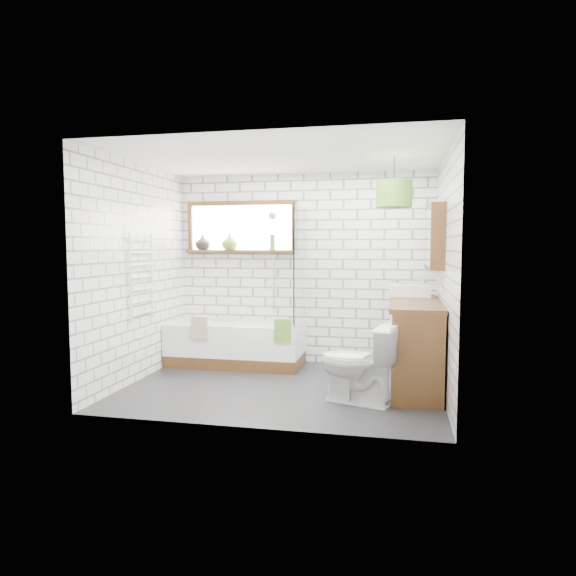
% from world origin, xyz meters
% --- Properties ---
extents(floor, '(3.40, 2.60, 0.01)m').
position_xyz_m(floor, '(0.00, 0.00, -0.01)').
color(floor, black).
rests_on(floor, ground).
extents(ceiling, '(3.40, 2.60, 0.01)m').
position_xyz_m(ceiling, '(0.00, 0.00, 2.50)').
color(ceiling, white).
rests_on(ceiling, ground).
extents(wall_back, '(3.40, 0.01, 2.50)m').
position_xyz_m(wall_back, '(0.00, 1.30, 1.25)').
color(wall_back, white).
rests_on(wall_back, ground).
extents(wall_front, '(3.40, 0.01, 2.50)m').
position_xyz_m(wall_front, '(0.00, -1.30, 1.25)').
color(wall_front, white).
rests_on(wall_front, ground).
extents(wall_left, '(0.01, 2.60, 2.50)m').
position_xyz_m(wall_left, '(-1.70, 0.00, 1.25)').
color(wall_left, white).
rests_on(wall_left, ground).
extents(wall_right, '(0.01, 2.60, 2.50)m').
position_xyz_m(wall_right, '(1.70, 0.00, 1.25)').
color(wall_right, white).
rests_on(wall_right, ground).
extents(window, '(1.52, 0.16, 0.68)m').
position_xyz_m(window, '(-0.85, 1.26, 1.80)').
color(window, '#3A2210').
rests_on(window, wall_back).
extents(towel_radiator, '(0.06, 0.52, 1.00)m').
position_xyz_m(towel_radiator, '(-1.66, 0.00, 1.20)').
color(towel_radiator, white).
rests_on(towel_radiator, wall_left).
extents(mirror_cabinet, '(0.16, 1.20, 0.70)m').
position_xyz_m(mirror_cabinet, '(1.62, 0.60, 1.65)').
color(mirror_cabinet, '#3A2210').
rests_on(mirror_cabinet, wall_right).
extents(shower_riser, '(0.02, 0.02, 1.30)m').
position_xyz_m(shower_riser, '(-0.40, 1.26, 1.35)').
color(shower_riser, silver).
rests_on(shower_riser, wall_back).
extents(bathtub, '(1.73, 0.76, 0.56)m').
position_xyz_m(bathtub, '(-0.83, 0.92, 0.28)').
color(bathtub, white).
rests_on(bathtub, floor).
extents(shower_screen, '(0.02, 0.72, 1.50)m').
position_xyz_m(shower_screen, '(0.02, 0.92, 1.31)').
color(shower_screen, white).
rests_on(shower_screen, bathtub).
extents(towel_green, '(0.21, 0.06, 0.28)m').
position_xyz_m(towel_green, '(-0.11, 0.54, 0.54)').
color(towel_green, '#507F26').
rests_on(towel_green, bathtub).
extents(towel_beige, '(0.22, 0.05, 0.28)m').
position_xyz_m(towel_beige, '(-1.18, 0.54, 0.54)').
color(towel_beige, tan).
rests_on(towel_beige, bathtub).
extents(vanity, '(0.54, 1.68, 0.96)m').
position_xyz_m(vanity, '(1.43, 0.33, 0.48)').
color(vanity, '#3A2210').
rests_on(vanity, floor).
extents(basin, '(0.47, 0.41, 0.14)m').
position_xyz_m(basin, '(1.37, 0.82, 1.03)').
color(basin, white).
rests_on(basin, vanity).
extents(tap, '(0.04, 0.04, 0.18)m').
position_xyz_m(tap, '(1.53, 0.82, 1.10)').
color(tap, silver).
rests_on(tap, vanity).
extents(toilet, '(0.67, 0.89, 0.80)m').
position_xyz_m(toilet, '(0.86, -0.39, 0.40)').
color(toilet, white).
rests_on(toilet, floor).
extents(vase_olive, '(0.24, 0.24, 0.22)m').
position_xyz_m(vase_olive, '(-1.00, 1.23, 1.59)').
color(vase_olive, '#578528').
rests_on(vase_olive, window).
extents(vase_dark, '(0.23, 0.23, 0.21)m').
position_xyz_m(vase_dark, '(-1.39, 1.23, 1.59)').
color(vase_dark, black).
rests_on(vase_dark, window).
extents(bottle, '(0.08, 0.08, 0.21)m').
position_xyz_m(bottle, '(-0.41, 1.23, 1.58)').
color(bottle, '#578528').
rests_on(bottle, window).
extents(pendant, '(0.38, 0.38, 0.28)m').
position_xyz_m(pendant, '(1.17, 0.15, 2.10)').
color(pendant, '#507F26').
rests_on(pendant, ceiling).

